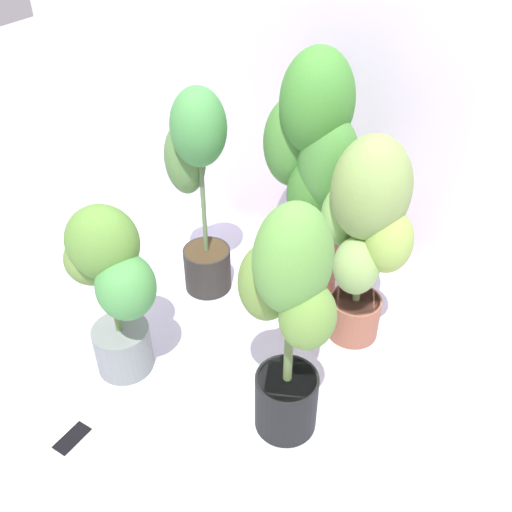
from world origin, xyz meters
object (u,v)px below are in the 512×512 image
Objects in this scene: potted_plant_back_right at (366,227)px; potted_plant_front_right at (288,313)px; cell_phone at (72,439)px; potted_plant_back_left at (197,179)px; potted_plant_front_left at (111,282)px; potted_plant_back_center at (312,164)px.

potted_plant_back_right is 0.97× the size of potted_plant_front_right.
potted_plant_back_left is at bearing -83.01° from cell_phone.
potted_plant_front_left is 0.50m from cell_phone.
potted_plant_back_center is at bearing 111.36° from potted_plant_front_right.
potted_plant_front_left is (-0.61, -0.55, -0.10)m from potted_plant_back_right.
potted_plant_back_left is 0.96m from cell_phone.
potted_plant_back_right reaches higher than cell_phone.
potted_plant_back_center is at bearing 63.66° from potted_plant_front_left.
potted_plant_back_left is 0.41m from potted_plant_back_center.
cell_phone is (-0.56, -0.87, -0.48)m from potted_plant_back_right.
potted_plant_back_center reaches higher than potted_plant_front_right.
potted_plant_front_right reaches higher than potted_plant_front_left.
potted_plant_back_left is (-0.63, -0.04, 0.01)m from potted_plant_back_right.
potted_plant_back_right is 0.82m from potted_plant_front_left.
cell_phone is at bearing -80.50° from potted_plant_front_left.
potted_plant_front_right is at bearing -68.64° from potted_plant_back_center.
potted_plant_back_left is at bearing 92.88° from potted_plant_front_left.
potted_plant_back_center is 6.68× the size of cell_phone.
potted_plant_back_center is at bearing 152.50° from potted_plant_back_right.
potted_plant_front_right is 5.58× the size of cell_phone.
potted_plant_front_right is (-0.03, -0.47, -0.01)m from potted_plant_back_right.
potted_plant_back_left reaches higher than potted_plant_back_right.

